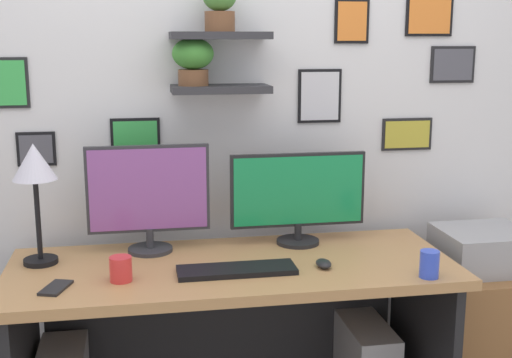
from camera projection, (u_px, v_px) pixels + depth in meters
name	position (u px, v px, depth m)	size (l,w,h in m)	color
back_wall_assembly	(218.00, 96.00, 2.88)	(4.40, 0.24, 2.70)	silver
desk	(231.00, 308.00, 2.68)	(1.71, 0.68, 0.75)	tan
monitor_left	(148.00, 195.00, 2.69)	(0.49, 0.18, 0.44)	#2D2D33
monitor_right	(298.00, 195.00, 2.80)	(0.57, 0.18, 0.38)	black
keyboard	(238.00, 270.00, 2.48)	(0.44, 0.14, 0.02)	black
computer_mouse	(324.00, 264.00, 2.54)	(0.06, 0.09, 0.03)	black
desk_lamp	(35.00, 172.00, 2.51)	(0.17, 0.17, 0.47)	black
cell_phone	(56.00, 288.00, 2.32)	(0.07, 0.14, 0.01)	black
coffee_mug	(121.00, 269.00, 2.39)	(0.08, 0.08, 0.09)	red
pen_cup	(429.00, 264.00, 2.43)	(0.07, 0.07, 0.10)	blue
drawer_cabinet	(478.00, 334.00, 2.99)	(0.44, 0.50, 0.62)	brown
printer	(484.00, 249.00, 2.91)	(0.38, 0.34, 0.17)	#9E9EA3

